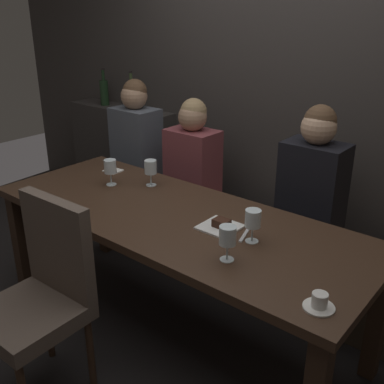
{
  "coord_description": "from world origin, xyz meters",
  "views": [
    {
      "loc": [
        1.5,
        -1.66,
        1.78
      ],
      "look_at": [
        0.03,
        0.12,
        0.84
      ],
      "focal_mm": 42.75,
      "sensor_mm": 36.0,
      "label": 1
    }
  ],
  "objects_px": {
    "diner_bearded": "(193,155)",
    "wine_glass_end_right": "(228,236)",
    "wine_bottle_dark_red": "(104,92)",
    "wine_glass_end_left": "(253,220)",
    "banquette_bench": "(242,248)",
    "wine_bottle_pale_label": "(132,96)",
    "diner_redhead": "(136,137)",
    "dessert_plate": "(220,226)",
    "wine_glass_far_right": "(151,168)",
    "fork_on_table": "(245,234)",
    "espresso_cup": "(319,302)",
    "wine_glass_center_back": "(110,168)",
    "chair_near_side": "(43,289)",
    "diner_far_end": "(313,179)",
    "dining_table": "(174,228)"
  },
  "relations": [
    {
      "from": "diner_redhead",
      "to": "dining_table",
      "type": "bearing_deg",
      "value": -34.76
    },
    {
      "from": "chair_near_side",
      "to": "banquette_bench",
      "type": "bearing_deg",
      "value": 82.76
    },
    {
      "from": "wine_bottle_pale_label",
      "to": "wine_glass_end_right",
      "type": "relative_size",
      "value": 1.99
    },
    {
      "from": "banquette_bench",
      "to": "fork_on_table",
      "type": "height_order",
      "value": "fork_on_table"
    },
    {
      "from": "fork_on_table",
      "to": "diner_redhead",
      "type": "bearing_deg",
      "value": 137.7
    },
    {
      "from": "wine_glass_far_right",
      "to": "dining_table",
      "type": "bearing_deg",
      "value": -30.18
    },
    {
      "from": "fork_on_table",
      "to": "banquette_bench",
      "type": "bearing_deg",
      "value": 105.58
    },
    {
      "from": "dining_table",
      "to": "wine_glass_end_left",
      "type": "height_order",
      "value": "wine_glass_end_left"
    },
    {
      "from": "wine_bottle_dark_red",
      "to": "wine_glass_end_right",
      "type": "xyz_separation_m",
      "value": [
        2.23,
        -1.22,
        -0.21
      ]
    },
    {
      "from": "dessert_plate",
      "to": "wine_glass_end_right",
      "type": "bearing_deg",
      "value": -48.41
    },
    {
      "from": "chair_near_side",
      "to": "wine_glass_center_back",
      "type": "distance_m",
      "value": 0.94
    },
    {
      "from": "wine_glass_far_right",
      "to": "espresso_cup",
      "type": "relative_size",
      "value": 1.37
    },
    {
      "from": "wine_glass_center_back",
      "to": "diner_bearded",
      "type": "bearing_deg",
      "value": 78.55
    },
    {
      "from": "wine_glass_far_right",
      "to": "diner_redhead",
      "type": "bearing_deg",
      "value": 142.61
    },
    {
      "from": "fork_on_table",
      "to": "wine_glass_center_back",
      "type": "bearing_deg",
      "value": 160.43
    },
    {
      "from": "banquette_bench",
      "to": "wine_bottle_dark_red",
      "type": "xyz_separation_m",
      "value": [
        -1.73,
        0.32,
        0.84
      ]
    },
    {
      "from": "banquette_bench",
      "to": "dessert_plate",
      "type": "xyz_separation_m",
      "value": [
        0.3,
        -0.68,
        0.53
      ]
    },
    {
      "from": "diner_bearded",
      "to": "wine_glass_far_right",
      "type": "relative_size",
      "value": 4.6
    },
    {
      "from": "wine_bottle_dark_red",
      "to": "wine_glass_end_left",
      "type": "height_order",
      "value": "wine_bottle_dark_red"
    },
    {
      "from": "chair_near_side",
      "to": "wine_bottle_pale_label",
      "type": "distance_m",
      "value": 2.19
    },
    {
      "from": "diner_redhead",
      "to": "dessert_plate",
      "type": "height_order",
      "value": "diner_redhead"
    },
    {
      "from": "chair_near_side",
      "to": "diner_bearded",
      "type": "bearing_deg",
      "value": 101.01
    },
    {
      "from": "wine_glass_end_right",
      "to": "dessert_plate",
      "type": "bearing_deg",
      "value": 131.59
    },
    {
      "from": "diner_far_end",
      "to": "wine_glass_end_left",
      "type": "relative_size",
      "value": 5.05
    },
    {
      "from": "dining_table",
      "to": "diner_far_end",
      "type": "height_order",
      "value": "diner_far_end"
    },
    {
      "from": "wine_glass_end_left",
      "to": "dessert_plate",
      "type": "distance_m",
      "value": 0.22
    },
    {
      "from": "wine_glass_center_back",
      "to": "fork_on_table",
      "type": "bearing_deg",
      "value": -1.84
    },
    {
      "from": "wine_bottle_pale_label",
      "to": "fork_on_table",
      "type": "bearing_deg",
      "value": -28.43
    },
    {
      "from": "wine_glass_center_back",
      "to": "wine_glass_far_right",
      "type": "bearing_deg",
      "value": 37.25
    },
    {
      "from": "chair_near_side",
      "to": "dessert_plate",
      "type": "bearing_deg",
      "value": 57.42
    },
    {
      "from": "chair_near_side",
      "to": "wine_bottle_pale_label",
      "type": "height_order",
      "value": "wine_bottle_pale_label"
    },
    {
      "from": "wine_glass_end_right",
      "to": "wine_glass_far_right",
      "type": "relative_size",
      "value": 1.0
    },
    {
      "from": "chair_near_side",
      "to": "wine_bottle_dark_red",
      "type": "height_order",
      "value": "wine_bottle_dark_red"
    },
    {
      "from": "wine_glass_end_right",
      "to": "wine_bottle_pale_label",
      "type": "bearing_deg",
      "value": 146.81
    },
    {
      "from": "diner_bearded",
      "to": "wine_glass_center_back",
      "type": "xyz_separation_m",
      "value": [
        -0.13,
        -0.64,
        0.05
      ]
    },
    {
      "from": "chair_near_side",
      "to": "wine_glass_far_right",
      "type": "relative_size",
      "value": 5.98
    },
    {
      "from": "wine_bottle_dark_red",
      "to": "wine_glass_far_right",
      "type": "relative_size",
      "value": 1.99
    },
    {
      "from": "wine_glass_end_right",
      "to": "dessert_plate",
      "type": "relative_size",
      "value": 0.86
    },
    {
      "from": "wine_bottle_dark_red",
      "to": "wine_glass_end_right",
      "type": "height_order",
      "value": "wine_bottle_dark_red"
    },
    {
      "from": "wine_glass_center_back",
      "to": "fork_on_table",
      "type": "xyz_separation_m",
      "value": [
        1.02,
        -0.03,
        -0.11
      ]
    },
    {
      "from": "banquette_bench",
      "to": "diner_far_end",
      "type": "relative_size",
      "value": 3.02
    },
    {
      "from": "diner_bearded",
      "to": "wine_bottle_dark_red",
      "type": "bearing_deg",
      "value": 166.94
    },
    {
      "from": "diner_far_end",
      "to": "wine_bottle_pale_label",
      "type": "distance_m",
      "value": 1.89
    },
    {
      "from": "diner_bearded",
      "to": "wine_glass_end_right",
      "type": "height_order",
      "value": "diner_bearded"
    },
    {
      "from": "dining_table",
      "to": "wine_glass_end_right",
      "type": "height_order",
      "value": "wine_glass_end_right"
    },
    {
      "from": "dining_table",
      "to": "banquette_bench",
      "type": "distance_m",
      "value": 0.82
    },
    {
      "from": "banquette_bench",
      "to": "wine_glass_end_right",
      "type": "xyz_separation_m",
      "value": [
        0.5,
        -0.91,
        0.63
      ]
    },
    {
      "from": "diner_bearded",
      "to": "wine_glass_end_right",
      "type": "relative_size",
      "value": 4.6
    },
    {
      "from": "diner_redhead",
      "to": "wine_bottle_pale_label",
      "type": "relative_size",
      "value": 2.55
    },
    {
      "from": "espresso_cup",
      "to": "wine_glass_end_left",
      "type": "bearing_deg",
      "value": 149.27
    }
  ]
}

